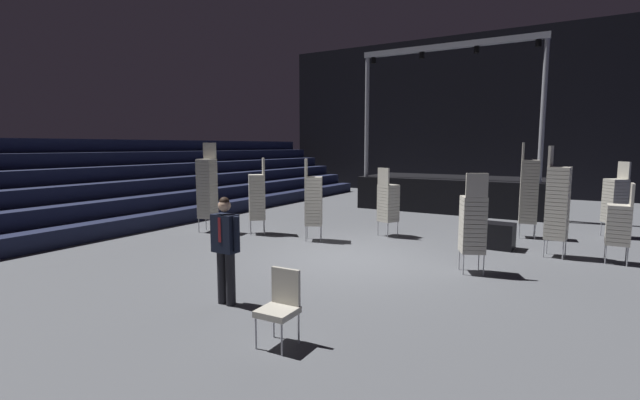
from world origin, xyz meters
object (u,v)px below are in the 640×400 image
Objects in this scene: man_with_tie at (225,244)px; chair_stack_aisle_left at (388,202)px; chair_stack_front_right at (473,223)px; chair_stack_rear_left at (615,200)px; chair_stack_rear_right at (207,188)px; chair_stack_rear_centre at (313,200)px; equipment_road_case at (494,235)px; chair_stack_mid_left at (257,196)px; chair_stack_mid_centre at (529,191)px; chair_stack_front_left at (557,202)px; chair_stack_mid_right at (619,223)px; stage_riser at (453,191)px; loose_chair_near_man at (280,303)px.

man_with_tie is 6.29m from chair_stack_aisle_left.
chair_stack_rear_left reaches higher than chair_stack_front_right.
chair_stack_rear_right is 1.20× the size of chair_stack_rear_centre.
chair_stack_rear_centre is 4.57m from equipment_road_case.
chair_stack_rear_right is at bearing 68.51° from chair_stack_mid_left.
chair_stack_rear_centre is at bearing -63.90° from chair_stack_mid_centre.
chair_stack_rear_right reaches higher than chair_stack_aisle_left.
chair_stack_mid_left is at bearing 82.21° from chair_stack_rear_left.
chair_stack_front_left is at bearing 75.25° from chair_stack_rear_centre.
equipment_road_case is (-2.56, -3.02, -0.72)m from chair_stack_rear_left.
chair_stack_front_right reaches higher than equipment_road_case.
chair_stack_rear_left is (5.50, 9.25, 0.07)m from man_with_tie.
chair_stack_aisle_left reaches higher than chair_stack_mid_right.
stage_riser reaches higher than man_with_tie.
chair_stack_mid_right is (2.50, 2.28, -0.13)m from chair_stack_front_right.
chair_stack_mid_left reaches higher than chair_stack_mid_right.
chair_stack_rear_right is (-4.91, -8.26, 0.57)m from stage_riser.
chair_stack_mid_centre is 2.39m from chair_stack_rear_left.
equipment_road_case is (-1.31, 0.23, -0.93)m from chair_stack_front_left.
chair_stack_rear_right is 7.87m from loose_chair_near_man.
chair_stack_front_left is 2.62m from chair_stack_front_right.
chair_stack_aisle_left is (-5.34, -2.97, -0.08)m from chair_stack_rear_left.
man_with_tie is 1.80× the size of loose_chair_near_man.
stage_riser reaches higher than equipment_road_case.
chair_stack_rear_left is at bearing 53.05° from chair_stack_aisle_left.
chair_stack_front_right is at bearing 163.86° from chair_stack_rear_right.
chair_stack_front_left reaches higher than loose_chair_near_man.
chair_stack_rear_centre is at bearing -71.83° from chair_stack_front_left.
chair_stack_mid_centre is (3.48, 7.99, 0.32)m from man_with_tie.
chair_stack_rear_centre is (-5.57, -1.26, -0.17)m from chair_stack_front_left.
chair_stack_rear_right is (-10.03, -5.06, 0.25)m from chair_stack_rear_left.
chair_stack_rear_centre is at bearing -72.77° from man_with_tie.
chair_stack_mid_right is 0.67× the size of chair_stack_rear_right.
chair_stack_rear_right is at bearing -72.57° from chair_stack_mid_centre.
chair_stack_mid_left is at bearing -50.93° from loose_chair_near_man.
chair_stack_front_left is at bearing 20.18° from chair_stack_aisle_left.
chair_stack_front_right is at bearing -90.38° from equipment_road_case.
chair_stack_rear_left reaches higher than loose_chair_near_man.
chair_stack_front_right is 2.56m from equipment_road_case.
chair_stack_front_left reaches higher than equipment_road_case.
man_with_tie is 10.76m from chair_stack_rear_left.
chair_stack_front_left is 1.16× the size of chair_stack_rear_centre.
chair_stack_mid_centre is at bearing 96.56° from chair_stack_rear_centre.
chair_stack_mid_centre reaches higher than chair_stack_front_right.
chair_stack_rear_left is 11.24m from chair_stack_rear_right.
chair_stack_aisle_left is at bearing 178.99° from equipment_road_case.
chair_stack_mid_left is (-6.07, 0.94, 0.08)m from chair_stack_front_right.
chair_stack_rear_right is at bearing -120.72° from stage_riser.
chair_stack_front_right is (-1.33, -2.24, -0.25)m from chair_stack_front_left.
chair_stack_aisle_left reaches higher than man_with_tie.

